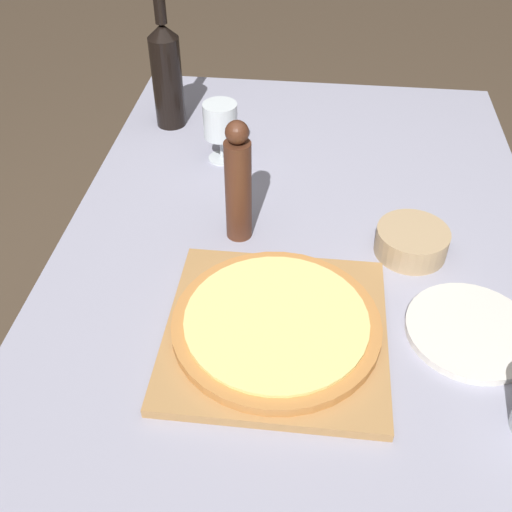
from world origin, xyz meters
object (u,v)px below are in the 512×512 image
at_px(wine_bottle, 167,73).
at_px(small_bowl, 412,241).
at_px(pizza, 276,323).
at_px(pepper_mill, 238,184).
at_px(wine_glass, 220,122).

bearing_deg(wine_bottle, small_bowl, -37.93).
distance_m(pizza, wine_bottle, 0.78).
xyz_separation_m(pepper_mill, wine_glass, (-0.08, 0.28, -0.02)).
distance_m(pizza, wine_glass, 0.57).
bearing_deg(small_bowl, wine_glass, 144.97).
bearing_deg(small_bowl, wine_bottle, 142.07).
distance_m(pepper_mill, small_bowl, 0.35).
bearing_deg(pepper_mill, small_bowl, -2.81).
bearing_deg(wine_glass, wine_bottle, 135.35).
bearing_deg(wine_bottle, pepper_mill, -61.38).
relative_size(wine_bottle, wine_glass, 2.40).
distance_m(wine_bottle, wine_glass, 0.22).
height_order(pizza, small_bowl, small_bowl).
bearing_deg(wine_bottle, wine_glass, -44.65).
xyz_separation_m(wine_bottle, small_bowl, (0.58, -0.45, -0.11)).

